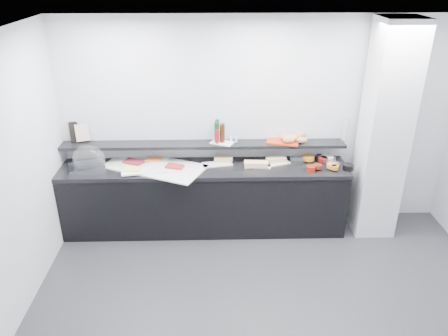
{
  "coord_description": "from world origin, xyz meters",
  "views": [
    {
      "loc": [
        -0.57,
        -3.25,
        3.25
      ],
      "look_at": [
        -0.45,
        1.45,
        1.0
      ],
      "focal_mm": 35.0,
      "sensor_mm": 36.0,
      "label": 1
    }
  ],
  "objects_px": {
    "sandwich_plate_mid": "(258,166)",
    "carafe": "(345,130)",
    "cloche_base": "(87,166)",
    "condiment_tray": "(222,143)",
    "framed_print": "(79,131)",
    "bread_tray": "(283,141)"
  },
  "relations": [
    {
      "from": "framed_print",
      "to": "bread_tray",
      "type": "distance_m",
      "value": 2.6
    },
    {
      "from": "bread_tray",
      "to": "condiment_tray",
      "type": "bearing_deg",
      "value": -162.0
    },
    {
      "from": "condiment_tray",
      "to": "carafe",
      "type": "xyz_separation_m",
      "value": [
        1.56,
        0.03,
        0.14
      ]
    },
    {
      "from": "sandwich_plate_mid",
      "to": "framed_print",
      "type": "distance_m",
      "value": 2.31
    },
    {
      "from": "framed_print",
      "to": "carafe",
      "type": "height_order",
      "value": "carafe"
    },
    {
      "from": "framed_print",
      "to": "carafe",
      "type": "bearing_deg",
      "value": -18.22
    },
    {
      "from": "cloche_base",
      "to": "carafe",
      "type": "xyz_separation_m",
      "value": [
        3.25,
        0.2,
        0.38
      ]
    },
    {
      "from": "sandwich_plate_mid",
      "to": "carafe",
      "type": "height_order",
      "value": "carafe"
    },
    {
      "from": "bread_tray",
      "to": "sandwich_plate_mid",
      "type": "bearing_deg",
      "value": -132.08
    },
    {
      "from": "condiment_tray",
      "to": "carafe",
      "type": "distance_m",
      "value": 1.56
    },
    {
      "from": "cloche_base",
      "to": "condiment_tray",
      "type": "relative_size",
      "value": 1.56
    },
    {
      "from": "cloche_base",
      "to": "condiment_tray",
      "type": "height_order",
      "value": "condiment_tray"
    },
    {
      "from": "framed_print",
      "to": "condiment_tray",
      "type": "xyz_separation_m",
      "value": [
        1.82,
        -0.12,
        -0.12
      ]
    },
    {
      "from": "cloche_base",
      "to": "carafe",
      "type": "bearing_deg",
      "value": -14.59
    },
    {
      "from": "cloche_base",
      "to": "sandwich_plate_mid",
      "type": "relative_size",
      "value": 1.35
    },
    {
      "from": "framed_print",
      "to": "condiment_tray",
      "type": "bearing_deg",
      "value": -20.49
    },
    {
      "from": "cloche_base",
      "to": "carafe",
      "type": "distance_m",
      "value": 3.28
    },
    {
      "from": "condiment_tray",
      "to": "cloche_base",
      "type": "bearing_deg",
      "value": -150.39
    },
    {
      "from": "condiment_tray",
      "to": "carafe",
      "type": "bearing_deg",
      "value": 25.17
    },
    {
      "from": "condiment_tray",
      "to": "carafe",
      "type": "relative_size",
      "value": 0.93
    },
    {
      "from": "framed_print",
      "to": "carafe",
      "type": "distance_m",
      "value": 3.37
    },
    {
      "from": "sandwich_plate_mid",
      "to": "framed_print",
      "type": "height_order",
      "value": "framed_print"
    }
  ]
}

